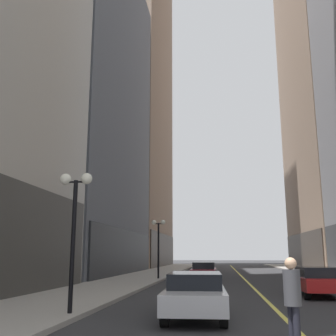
{
  "coord_description": "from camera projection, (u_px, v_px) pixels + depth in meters",
  "views": [
    {
      "loc": [
        -1.9,
        -3.21,
        1.87
      ],
      "look_at": [
        -5.21,
        23.43,
        7.63
      ],
      "focal_mm": 43.17,
      "sensor_mm": 36.0,
      "label": 1
    }
  ],
  "objects": [
    {
      "name": "building_left_far",
      "position": [
        123.0,
        40.0,
        70.97
      ],
      "size": [
        14.53,
        26.0,
        77.7
      ],
      "color": "gray",
      "rests_on": "ground"
    },
    {
      "name": "car_maroon",
      "position": [
        204.0,
        271.0,
        29.53
      ],
      "size": [
        1.79,
        4.8,
        1.32
      ],
      "color": "maroon",
      "rests_on": "ground"
    },
    {
      "name": "lane_centre_stripe",
      "position": [
        241.0,
        276.0,
        36.45
      ],
      "size": [
        0.16,
        70.0,
        0.01
      ],
      "primitive_type": "cube",
      "color": "#E5D64C",
      "rests_on": "ground"
    },
    {
      "name": "ground_plane",
      "position": [
        241.0,
        276.0,
        36.45
      ],
      "size": [
        200.0,
        200.0,
        0.0
      ],
      "primitive_type": "plane",
      "color": "#2D2D30"
    },
    {
      "name": "street_lamp_left_near",
      "position": [
        75.0,
        210.0,
        12.74
      ],
      "size": [
        1.06,
        0.36,
        4.43
      ],
      "color": "black",
      "rests_on": "ground"
    },
    {
      "name": "street_lamp_left_far",
      "position": [
        158.0,
        236.0,
        30.33
      ],
      "size": [
        1.06,
        0.36,
        4.43
      ],
      "color": "black",
      "rests_on": "ground"
    },
    {
      "name": "car_red",
      "position": [
        317.0,
        280.0,
        18.5
      ],
      "size": [
        1.78,
        4.46,
        1.32
      ],
      "color": "#B21919",
      "rests_on": "ground"
    },
    {
      "name": "building_right_far",
      "position": [
        323.0,
        6.0,
        67.67
      ],
      "size": [
        12.02,
        26.0,
        85.49
      ],
      "color": "gray",
      "rests_on": "ground"
    },
    {
      "name": "building_left_mid",
      "position": [
        79.0,
        104.0,
        41.44
      ],
      "size": [
        10.76,
        24.0,
        34.16
      ],
      "color": "slate",
      "rests_on": "ground"
    },
    {
      "name": "sidewalk_right",
      "position": [
        336.0,
        275.0,
        35.47
      ],
      "size": [
        4.5,
        78.0,
        0.15
      ],
      "primitive_type": "cube",
      "color": "#9E9991",
      "rests_on": "ground"
    },
    {
      "name": "sidewalk_left",
      "position": [
        151.0,
        274.0,
        37.46
      ],
      "size": [
        4.5,
        78.0,
        0.15
      ],
      "primitive_type": "cube",
      "color": "#9E9991",
      "rests_on": "ground"
    },
    {
      "name": "pedestrian_with_orange_bag",
      "position": [
        293.0,
        296.0,
        7.98
      ],
      "size": [
        0.45,
        0.45,
        1.82
      ],
      "color": "black",
      "rests_on": "ground"
    },
    {
      "name": "car_silver",
      "position": [
        195.0,
        293.0,
        12.33
      ],
      "size": [
        1.93,
        4.7,
        1.32
      ],
      "color": "#B7B7BC",
      "rests_on": "ground"
    }
  ]
}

